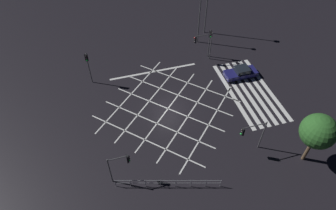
# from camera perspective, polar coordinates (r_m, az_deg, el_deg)

# --- Properties ---
(ground_plane) EXTENTS (200.00, 200.00, 0.00)m
(ground_plane) POSITION_cam_1_polar(r_m,az_deg,el_deg) (34.05, 0.00, -0.69)
(ground_plane) COLOR black
(road_markings) EXTENTS (16.93, 21.22, 0.01)m
(road_markings) POSITION_cam_1_polar(r_m,az_deg,el_deg) (35.98, 9.25, 1.78)
(road_markings) COLOR silver
(road_markings) RESTS_ON ground_plane
(traffic_light_sw_cross) EXTENTS (0.36, 2.62, 3.96)m
(traffic_light_sw_cross) POSITION_cam_1_polar(r_m,az_deg,el_deg) (29.21, 15.65, -5.00)
(traffic_light_sw_cross) COLOR #424244
(traffic_light_sw_cross) RESTS_ON ground_plane
(traffic_light_se_main) EXTENTS (0.39, 0.36, 4.07)m
(traffic_light_se_main) POSITION_cam_1_polar(r_m,az_deg,el_deg) (39.89, 8.01, 12.45)
(traffic_light_se_main) COLOR #424244
(traffic_light_se_main) RESTS_ON ground_plane
(traffic_light_ne_main) EXTENTS (0.39, 0.36, 4.38)m
(traffic_light_ne_main) POSITION_cam_1_polar(r_m,az_deg,el_deg) (36.37, -15.05, 7.78)
(traffic_light_ne_main) COLOR #424244
(traffic_light_ne_main) RESTS_ON ground_plane
(traffic_light_se_cross) EXTENTS (0.36, 2.49, 4.07)m
(traffic_light_se_cross) POSITION_cam_1_polar(r_m,az_deg,el_deg) (39.02, 6.54, 11.91)
(traffic_light_se_cross) COLOR #424244
(traffic_light_se_cross) RESTS_ON ground_plane
(traffic_light_nw_cross) EXTENTS (0.36, 1.97, 3.61)m
(traffic_light_nw_cross) POSITION_cam_1_polar(r_m,az_deg,el_deg) (26.85, -9.07, -10.89)
(traffic_light_nw_cross) COLOR #424244
(traffic_light_nw_cross) RESTS_ON ground_plane
(street_lamp_east) EXTENTS (0.48, 0.48, 7.68)m
(street_lamp_east) POSITION_cam_1_polar(r_m,az_deg,el_deg) (41.42, 6.15, 17.93)
(street_lamp_east) COLOR #424244
(street_lamp_east) RESTS_ON ground_plane
(street_tree_near) EXTENTS (3.24, 3.24, 5.93)m
(street_tree_near) POSITION_cam_1_polar(r_m,az_deg,el_deg) (29.58, 26.74, -4.53)
(street_tree_near) COLOR brown
(street_tree_near) RESTS_ON ground_plane
(waiting_car) EXTENTS (1.70, 4.09, 1.33)m
(waiting_car) POSITION_cam_1_polar(r_m,az_deg,el_deg) (38.76, 13.71, 6.04)
(waiting_car) COLOR #191951
(waiting_car) RESTS_ON ground_plane
(pedestrian_railing) EXTENTS (2.71, 9.20, 1.05)m
(pedestrian_railing) POSITION_cam_1_polar(r_m,az_deg,el_deg) (27.81, 0.00, -14.54)
(pedestrian_railing) COLOR gray
(pedestrian_railing) RESTS_ON ground_plane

